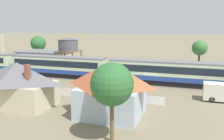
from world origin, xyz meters
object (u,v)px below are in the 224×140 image
object	(u,v)px
cottage_terracotta_roof	(111,88)
cottage_grey_roof_2	(18,83)
yard_tree_0	(38,44)
station_building	(45,58)
water_tower	(68,45)
delivery_truck_cream	(224,93)
passenger_train	(109,68)
yard_tree_2	(112,85)
parked_car_red	(44,84)
yard_tree_1	(200,48)

from	to	relation	value
cottage_terracotta_roof	cottage_grey_roof_2	bearing A→B (deg)	-177.26
cottage_terracotta_roof	yard_tree_0	distance (m)	50.20
station_building	cottage_terracotta_roof	bearing A→B (deg)	-44.99
cottage_grey_roof_2	cottage_terracotta_roof	size ratio (longest dim) A/B	1.27
cottage_grey_roof_2	yard_tree_0	world-z (taller)	yard_tree_0
water_tower	delivery_truck_cream	distance (m)	34.99
yard_tree_0	passenger_train	bearing A→B (deg)	-33.42
cottage_terracotta_roof	yard_tree_2	distance (m)	6.60
cottage_grey_roof_2	delivery_truck_cream	distance (m)	26.60
passenger_train	water_tower	bearing A→B (deg)	148.41
cottage_terracotta_roof	yard_tree_2	xyz separation A→B (m)	(2.13, -5.95, 1.93)
cottage_grey_roof_2	delivery_truck_cream	world-z (taller)	cottage_grey_roof_2
passenger_train	yard_tree_0	world-z (taller)	yard_tree_0
yard_tree_0	parked_car_red	bearing A→B (deg)	-53.07
cottage_terracotta_roof	passenger_train	bearing A→B (deg)	110.06
station_building	yard_tree_1	xyz separation A→B (m)	(37.34, 2.96, 3.36)
station_building	cottage_terracotta_roof	world-z (taller)	cottage_terracotta_roof
water_tower	cottage_grey_roof_2	world-z (taller)	water_tower
cottage_grey_roof_2	station_building	bearing A→B (deg)	118.91
water_tower	cottage_terracotta_roof	distance (m)	30.86
cottage_grey_roof_2	yard_tree_2	bearing A→B (deg)	-20.72
station_building	water_tower	bearing A→B (deg)	-20.51
cottage_grey_roof_2	cottage_terracotta_roof	bearing A→B (deg)	2.74
yard_tree_1	cottage_grey_roof_2	bearing A→B (deg)	-124.94
parked_car_red	yard_tree_1	distance (m)	33.32
water_tower	parked_car_red	size ratio (longest dim) A/B	1.63
passenger_train	yard_tree_0	bearing A→B (deg)	146.58
parked_car_red	yard_tree_2	world-z (taller)	yard_tree_2
passenger_train	yard_tree_2	world-z (taller)	yard_tree_2
parked_car_red	yard_tree_0	world-z (taller)	yard_tree_0
cottage_grey_roof_2	cottage_terracotta_roof	distance (m)	12.08
parked_car_red	delivery_truck_cream	size ratio (longest dim) A/B	0.83
station_building	cottage_grey_roof_2	bearing A→B (deg)	-61.09
yard_tree_0	yard_tree_1	bearing A→B (deg)	-6.53
delivery_truck_cream	yard_tree_0	xyz separation A→B (m)	(-47.75, 26.28, 3.69)
passenger_train	cottage_terracotta_roof	distance (m)	17.53
passenger_train	water_tower	xyz separation A→B (m)	(-12.80, 7.87, 3.47)
delivery_truck_cream	yard_tree_0	world-z (taller)	yard_tree_0
passenger_train	yard_tree_1	distance (m)	21.34
passenger_train	yard_tree_1	xyz separation A→B (m)	(15.71, 14.13, 2.99)
yard_tree_1	parked_car_red	bearing A→B (deg)	-137.19
yard_tree_0	cottage_terracotta_roof	bearing A→B (deg)	-45.41
delivery_truck_cream	yard_tree_1	world-z (taller)	yard_tree_1
passenger_train	water_tower	size ratio (longest dim) A/B	11.29
cottage_grey_roof_2	yard_tree_1	distance (m)	38.08
delivery_truck_cream	yard_tree_1	xyz separation A→B (m)	(-2.82, 21.14, 4.03)
passenger_train	delivery_truck_cream	world-z (taller)	passenger_train
cottage_grey_roof_2	yard_tree_1	world-z (taller)	yard_tree_1
cottage_grey_roof_2	yard_tree_2	xyz separation A→B (m)	(14.19, -5.37, 2.23)
cottage_grey_roof_2	yard_tree_2	size ratio (longest dim) A/B	1.34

